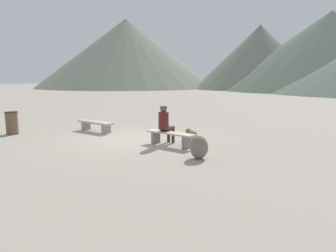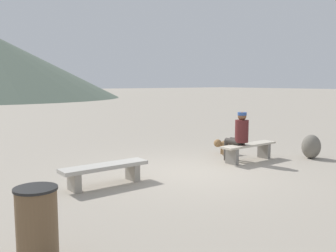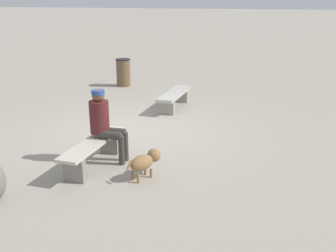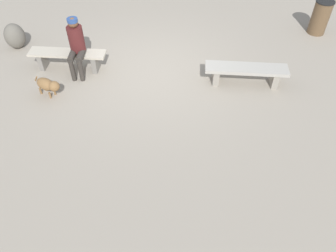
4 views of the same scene
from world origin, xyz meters
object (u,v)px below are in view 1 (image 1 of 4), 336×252
(trash_bin, at_px, (12,123))
(dog, at_px, (191,133))
(bench_left, at_px, (96,124))
(boulder, at_px, (199,147))
(seated_person, at_px, (165,122))
(bench_right, at_px, (170,136))

(trash_bin, bearing_deg, dog, 27.92)
(bench_left, relative_size, dog, 2.77)
(bench_left, xyz_separation_m, trash_bin, (-2.11, -2.50, 0.14))
(bench_left, xyz_separation_m, boulder, (5.81, -0.93, 0.01))
(seated_person, bearing_deg, bench_right, -18.68)
(bench_right, bearing_deg, dog, 81.71)
(bench_left, bearing_deg, seated_person, -2.15)
(dog, bearing_deg, boulder, 155.14)
(bench_right, bearing_deg, bench_left, 176.84)
(seated_person, bearing_deg, boulder, -28.01)
(bench_left, relative_size, boulder, 2.82)
(bench_left, distance_m, bench_right, 4.16)
(seated_person, distance_m, trash_bin, 6.45)
(trash_bin, xyz_separation_m, boulder, (7.92, 1.57, -0.13))
(bench_right, xyz_separation_m, trash_bin, (-6.27, -2.36, 0.13))
(bench_right, relative_size, dog, 2.72)
(bench_right, relative_size, seated_person, 1.36)
(bench_left, distance_m, trash_bin, 3.28)
(boulder, bearing_deg, bench_right, 154.54)
(bench_left, xyz_separation_m, seated_person, (3.86, -0.07, 0.46))
(boulder, bearing_deg, trash_bin, -168.79)
(bench_left, relative_size, seated_person, 1.39)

